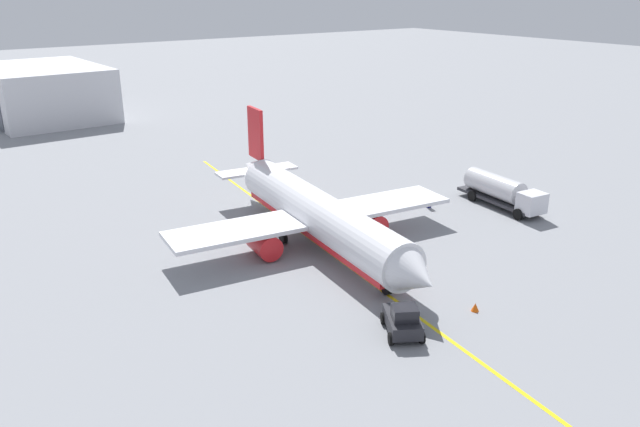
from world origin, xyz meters
The scene contains 8 objects.
ground_plane centered at (0.00, 0.00, 0.00)m, with size 400.00×400.00×0.00m, color gray.
airplane centered at (-0.47, 0.06, 2.73)m, with size 32.53×26.53×9.81m.
fuel_tanker centered at (2.43, 20.97, 1.72)m, with size 10.46×3.66×3.15m.
pushback_tug centered at (15.09, -4.11, 1.01)m, with size 4.12×3.70×2.20m.
refueling_worker centered at (-1.66, 14.80, 0.82)m, with size 0.53×0.62×1.71m.
safety_cone_nose centered at (15.78, 2.11, 0.31)m, with size 0.55×0.55×0.62m, color #F2590F.
distant_hangar centered at (-72.19, -5.69, 4.31)m, with size 25.61×18.26×8.63m.
taxi_line_marking centered at (0.00, 0.00, 0.01)m, with size 62.70×0.30×0.01m, color yellow.
Camera 1 is at (41.28, -29.32, 21.65)m, focal length 35.33 mm.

